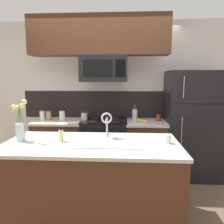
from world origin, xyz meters
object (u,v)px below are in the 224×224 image
at_px(stove_range, 105,147).
at_px(storage_jar_short, 62,116).
at_px(spare_glass, 168,139).
at_px(flower_vase, 20,128).
at_px(french_press, 135,115).
at_px(sink_faucet, 107,121).
at_px(dish_soap_bottle, 61,136).
at_px(microwave, 104,69).
at_px(storage_jar_tall, 42,116).
at_px(storage_jar_squat, 84,116).
at_px(refrigerator, 192,124).
at_px(coffee_tin, 158,118).
at_px(banana_bunch, 143,121).
at_px(storage_jar_medium, 49,115).

xyz_separation_m(stove_range, storage_jar_short, (-0.72, 0.00, 0.53)).
bearing_deg(stove_range, spare_glass, -56.37).
bearing_deg(flower_vase, stove_range, 55.69).
xyz_separation_m(french_press, sink_faucet, (-0.38, -1.09, 0.10)).
bearing_deg(dish_soap_bottle, spare_glass, -0.01).
bearing_deg(microwave, stove_range, 90.16).
distance_m(storage_jar_tall, storage_jar_squat, 0.73).
xyz_separation_m(refrigerator, coffee_tin, (-0.54, 0.03, 0.10)).
xyz_separation_m(coffee_tin, spare_glass, (-0.09, -1.28, -0.01)).
distance_m(microwave, flower_vase, 1.63).
xyz_separation_m(storage_jar_tall, banana_bunch, (1.70, -0.08, -0.06)).
height_order(banana_bunch, sink_faucet, sink_faucet).
xyz_separation_m(storage_jar_tall, dish_soap_bottle, (0.70, -1.25, -0.01)).
bearing_deg(storage_jar_medium, flower_vase, -84.39).
bearing_deg(flower_vase, storage_jar_short, 84.40).
distance_m(sink_faucet, flower_vase, 0.98).
height_order(storage_jar_tall, dish_soap_bottle, dish_soap_bottle).
bearing_deg(storage_jar_short, storage_jar_medium, 171.81).
xyz_separation_m(sink_faucet, spare_glass, (0.69, -0.19, -0.15)).
bearing_deg(banana_bunch, flower_vase, -141.51).
bearing_deg(storage_jar_squat, dish_soap_bottle, -91.46).
xyz_separation_m(stove_range, storage_jar_tall, (-1.07, 0.02, 0.53)).
relative_size(stove_range, storage_jar_squat, 6.19).
bearing_deg(sink_faucet, storage_jar_squat, 114.10).
distance_m(refrigerator, storage_jar_squat, 1.78).
relative_size(stove_range, storage_jar_tall, 5.90).
bearing_deg(stove_range, storage_jar_squat, 178.21).
bearing_deg(sink_faucet, dish_soap_bottle, -158.74).
distance_m(microwave, storage_jar_tall, 1.32).
distance_m(french_press, flower_vase, 1.86).
height_order(storage_jar_short, coffee_tin, storage_jar_short).
relative_size(storage_jar_medium, sink_faucet, 0.56).
distance_m(microwave, banana_bunch, 1.04).
relative_size(sink_faucet, flower_vase, 0.64).
xyz_separation_m(french_press, coffee_tin, (0.39, -0.01, -0.04)).
height_order(microwave, spare_glass, microwave).
relative_size(coffee_tin, flower_vase, 0.23).
height_order(microwave, storage_jar_tall, microwave).
distance_m(banana_bunch, dish_soap_bottle, 1.54).
bearing_deg(storage_jar_squat, french_press, 3.35).
xyz_separation_m(refrigerator, banana_bunch, (-0.81, -0.08, 0.07)).
xyz_separation_m(storage_jar_tall, french_press, (1.58, 0.04, 0.02)).
relative_size(refrigerator, banana_bunch, 9.08).
xyz_separation_m(microwave, flower_vase, (-0.84, -1.20, -0.70)).
distance_m(storage_jar_short, coffee_tin, 1.62).
distance_m(storage_jar_medium, french_press, 1.47).
xyz_separation_m(storage_jar_short, banana_bunch, (1.34, -0.06, -0.06)).
distance_m(storage_jar_squat, banana_bunch, 0.97).
bearing_deg(storage_jar_tall, stove_range, -1.26).
bearing_deg(stove_range, refrigerator, 0.80).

